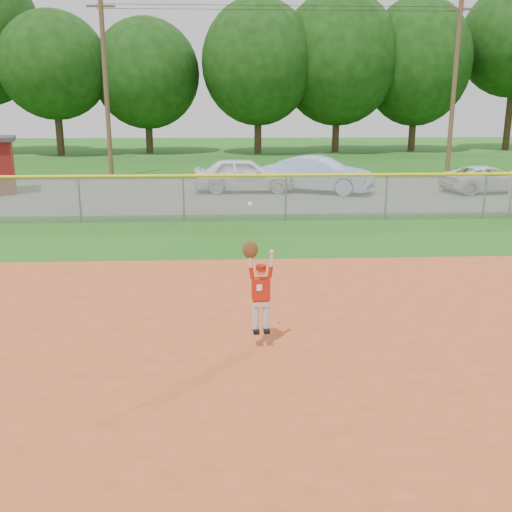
{
  "coord_description": "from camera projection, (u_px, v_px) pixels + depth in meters",
  "views": [
    {
      "loc": [
        -1.9,
        -8.46,
        3.69
      ],
      "look_at": [
        -1.41,
        1.31,
        1.1
      ],
      "focal_mm": 40.0,
      "sensor_mm": 36.0,
      "label": 1
    }
  ],
  "objects": [
    {
      "name": "clay_infield",
      "position": [
        403.0,
        448.0,
        6.3
      ],
      "size": [
        24.0,
        16.0,
        0.04
      ],
      "primitive_type": "cube",
      "color": "#AF451F",
      "rests_on": "ground"
    },
    {
      "name": "parking_strip",
      "position": [
        272.0,
        193.0,
        24.65
      ],
      "size": [
        44.0,
        10.0,
        0.03
      ],
      "primitive_type": "cube",
      "color": "#65635F",
      "rests_on": "ground"
    },
    {
      "name": "outfield_fence",
      "position": [
        286.0,
        194.0,
        18.63
      ],
      "size": [
        40.06,
        0.1,
        1.55
      ],
      "color": "gray",
      "rests_on": "ground"
    },
    {
      "name": "car_blue",
      "position": [
        318.0,
        174.0,
        24.65
      ],
      "size": [
        4.91,
        3.5,
        1.54
      ],
      "primitive_type": "imported",
      "rotation": [
        0.0,
        0.0,
        1.12
      ],
      "color": "#8DADD3",
      "rests_on": "parking_strip"
    },
    {
      "name": "car_white_a",
      "position": [
        244.0,
        175.0,
        24.74
      ],
      "size": [
        4.38,
        1.78,
        1.49
      ],
      "primitive_type": "imported",
      "rotation": [
        0.0,
        0.0,
        1.56
      ],
      "color": "white",
      "rests_on": "parking_strip"
    },
    {
      "name": "power_lines",
      "position": [
        283.0,
        86.0,
        29.3
      ],
      "size": [
        19.4,
        0.24,
        9.0
      ],
      "color": "#4C3823",
      "rests_on": "ground"
    },
    {
      "name": "car_white_b",
      "position": [
        487.0,
        179.0,
        24.77
      ],
      "size": [
        4.36,
        2.69,
        1.13
      ],
      "primitive_type": "imported",
      "rotation": [
        0.0,
        0.0,
        1.79
      ],
      "color": "white",
      "rests_on": "parking_strip"
    },
    {
      "name": "ground",
      "position": [
        347.0,
        341.0,
        9.2
      ],
      "size": [
        120.0,
        120.0,
        0.0
      ],
      "primitive_type": "plane",
      "color": "#1D5413",
      "rests_on": "ground"
    },
    {
      "name": "ballplayer",
      "position": [
        259.0,
        288.0,
        8.7
      ],
      "size": [
        0.48,
        0.22,
        2.05
      ],
      "color": "silver",
      "rests_on": "ground"
    },
    {
      "name": "tree_line",
      "position": [
        263.0,
        54.0,
        43.92
      ],
      "size": [
        62.37,
        13.0,
        14.43
      ],
      "color": "#422D1C",
      "rests_on": "ground"
    }
  ]
}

